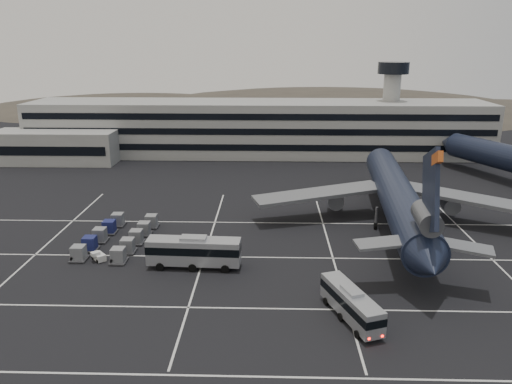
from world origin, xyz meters
TOP-DOWN VIEW (x-y plane):
  - ground at (0.00, 0.00)m, footprint 260.00×260.00m
  - lane_markings at (0.95, 0.72)m, footprint 90.00×55.62m
  - terminal at (-2.95, 71.14)m, footprint 125.00×26.00m
  - hills at (17.99, 170.00)m, footprint 352.00×180.00m
  - trijet_main at (23.54, 16.82)m, footprint 47.23×57.69m
  - bus_near at (11.97, -11.93)m, footprint 5.76×10.45m
  - bus_far at (-6.86, 0.58)m, footprint 12.51×3.61m
  - tug_b at (-20.24, 2.29)m, footprint 2.42×2.49m
  - uld_cluster at (-19.53, 8.83)m, footprint 9.47×16.89m

SIDE VIEW (x-z plane):
  - hills at x=17.99m, z-range -34.07..9.93m
  - ground at x=0.00m, z-range 0.00..0.00m
  - lane_markings at x=0.95m, z-range 0.00..0.01m
  - tug_b at x=-20.24m, z-range -0.08..1.32m
  - uld_cluster at x=-19.53m, z-range -0.02..2.08m
  - bus_near at x=11.97m, z-range 0.17..3.79m
  - bus_far at x=-6.86m, z-range 0.21..4.58m
  - trijet_main at x=23.54m, z-range -3.79..14.29m
  - terminal at x=-2.95m, z-range -5.07..18.93m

